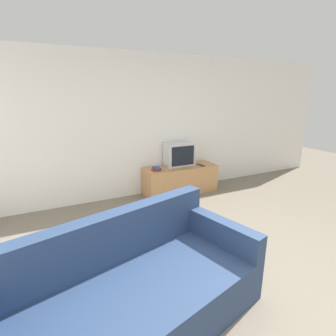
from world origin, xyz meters
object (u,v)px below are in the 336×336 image
object	(u,v)px
tv_stand	(180,180)
television	(179,154)
couch	(132,296)
remote_on_stand	(201,165)
book_stack	(156,169)

from	to	relation	value
tv_stand	television	size ratio (longest dim) A/B	2.61
tv_stand	couch	xyz separation A→B (m)	(-1.83, -2.55, 0.02)
couch	remote_on_stand	size ratio (longest dim) A/B	12.89
television	couch	world-z (taller)	television
remote_on_stand	couch	bearing A→B (deg)	-132.30
television	remote_on_stand	size ratio (longest dim) A/B	3.01
tv_stand	remote_on_stand	xyz separation A→B (m)	(0.39, -0.11, 0.28)
remote_on_stand	television	bearing A→B (deg)	151.37
tv_stand	remote_on_stand	world-z (taller)	remote_on_stand
tv_stand	book_stack	bearing A→B (deg)	-175.55
television	book_stack	distance (m)	0.59
couch	tv_stand	bearing A→B (deg)	39.72
book_stack	remote_on_stand	bearing A→B (deg)	-4.53
television	book_stack	xyz separation A→B (m)	(-0.54, -0.13, -0.19)
book_stack	tv_stand	bearing A→B (deg)	4.45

